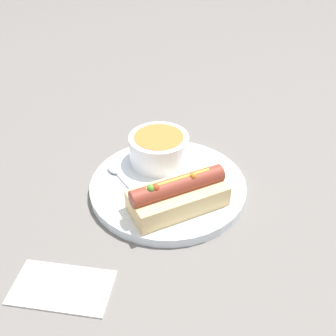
% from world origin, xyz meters
% --- Properties ---
extents(ground_plane, '(4.00, 4.00, 0.00)m').
position_xyz_m(ground_plane, '(0.00, 0.00, 0.00)').
color(ground_plane, slate).
extents(dinner_plate, '(0.28, 0.28, 0.02)m').
position_xyz_m(dinner_plate, '(0.00, 0.00, 0.01)').
color(dinner_plate, white).
rests_on(dinner_plate, ground_plane).
extents(hot_dog, '(0.17, 0.10, 0.06)m').
position_xyz_m(hot_dog, '(-0.00, -0.06, 0.04)').
color(hot_dog, '#E5C17F').
rests_on(hot_dog, dinner_plate).
extents(soup_bowl, '(0.11, 0.11, 0.05)m').
position_xyz_m(soup_bowl, '(-0.00, 0.07, 0.05)').
color(soup_bowl, white).
rests_on(soup_bowl, dinner_plate).
extents(spoon, '(0.06, 0.14, 0.01)m').
position_xyz_m(spoon, '(-0.08, 0.04, 0.02)').
color(spoon, '#B7B7BC').
rests_on(spoon, dinner_plate).
extents(napkin, '(0.15, 0.12, 0.01)m').
position_xyz_m(napkin, '(-0.19, -0.17, 0.00)').
color(napkin, white).
rests_on(napkin, ground_plane).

